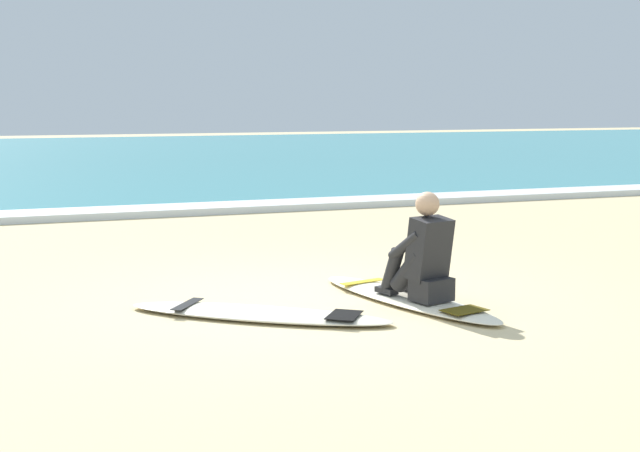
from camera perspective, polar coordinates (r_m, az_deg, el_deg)
ground_plane at (r=8.01m, az=-0.21°, el=-4.92°), size 80.00×80.00×0.00m
sea at (r=27.94m, az=-14.94°, el=4.23°), size 80.00×28.00×0.10m
breaking_foam at (r=14.42m, az=-9.52°, el=1.02°), size 80.00×0.90×0.11m
surfboard_main at (r=8.07m, az=5.57°, el=-4.62°), size 1.06×2.40×0.08m
surfer_seated at (r=7.83m, az=6.59°, el=-2.04°), size 0.51×0.76×0.95m
surfboard_spare_near at (r=7.48m, az=-3.95°, el=-5.61°), size 2.17×1.80×0.08m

